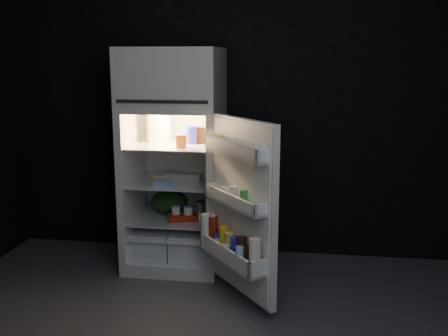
% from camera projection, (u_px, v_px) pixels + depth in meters
% --- Properties ---
extents(wall_back, '(4.00, 0.00, 2.70)m').
position_uv_depth(wall_back, '(237.00, 100.00, 4.47)').
color(wall_back, black).
rests_on(wall_back, ground).
extents(wall_front, '(4.00, 0.00, 2.70)m').
position_uv_depth(wall_front, '(55.00, 218.00, 1.18)').
color(wall_front, black).
rests_on(wall_front, ground).
extents(refrigerator, '(0.76, 0.71, 1.78)m').
position_uv_depth(refrigerator, '(175.00, 152.00, 4.25)').
color(refrigerator, white).
rests_on(refrigerator, ground).
extents(fridge_door, '(0.59, 0.69, 1.22)m').
position_uv_depth(fridge_door, '(239.00, 212.00, 3.57)').
color(fridge_door, white).
rests_on(fridge_door, ground).
extents(milk_jug, '(0.16, 0.16, 0.24)m').
position_uv_depth(milk_jug, '(161.00, 127.00, 4.27)').
color(milk_jug, white).
rests_on(milk_jug, refrigerator).
extents(mayo_jar, '(0.12, 0.12, 0.14)m').
position_uv_depth(mayo_jar, '(191.00, 135.00, 4.19)').
color(mayo_jar, '#1E24A5').
rests_on(mayo_jar, refrigerator).
extents(jam_jar, '(0.12, 0.12, 0.13)m').
position_uv_depth(jam_jar, '(200.00, 135.00, 4.21)').
color(jam_jar, black).
rests_on(jam_jar, refrigerator).
extents(amber_bottle, '(0.10, 0.10, 0.22)m').
position_uv_depth(amber_bottle, '(151.00, 128.00, 4.30)').
color(amber_bottle, orange).
rests_on(amber_bottle, refrigerator).
extents(small_carton, '(0.08, 0.07, 0.10)m').
position_uv_depth(small_carton, '(181.00, 141.00, 4.01)').
color(small_carton, orange).
rests_on(small_carton, refrigerator).
extents(egg_carton, '(0.29, 0.13, 0.07)m').
position_uv_depth(egg_carton, '(184.00, 177.00, 4.20)').
color(egg_carton, gray).
rests_on(egg_carton, refrigerator).
extents(pie, '(0.28, 0.28, 0.04)m').
position_uv_depth(pie, '(166.00, 176.00, 4.33)').
color(pie, tan).
rests_on(pie, refrigerator).
extents(flat_package, '(0.18, 0.13, 0.04)m').
position_uv_depth(flat_package, '(165.00, 184.00, 4.03)').
color(flat_package, '#91B2E0').
rests_on(flat_package, refrigerator).
extents(wrapped_pkg, '(0.11, 0.09, 0.05)m').
position_uv_depth(wrapped_pkg, '(198.00, 175.00, 4.35)').
color(wrapped_pkg, '#F7E5CA').
rests_on(wrapped_pkg, refrigerator).
extents(produce_bag, '(0.37, 0.34, 0.20)m').
position_uv_depth(produce_bag, '(170.00, 202.00, 4.37)').
color(produce_bag, '#193815').
rests_on(produce_bag, refrigerator).
extents(yogurt_tray, '(0.26, 0.19, 0.05)m').
position_uv_depth(yogurt_tray, '(183.00, 217.00, 4.19)').
color(yogurt_tray, '#A5230E').
rests_on(yogurt_tray, refrigerator).
extents(small_can_red, '(0.07, 0.07, 0.09)m').
position_uv_depth(small_can_red, '(201.00, 207.00, 4.42)').
color(small_can_red, '#A5230E').
rests_on(small_can_red, refrigerator).
extents(small_can_silver, '(0.09, 0.09, 0.09)m').
position_uv_depth(small_can_silver, '(199.00, 207.00, 4.42)').
color(small_can_silver, white).
rests_on(small_can_silver, refrigerator).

